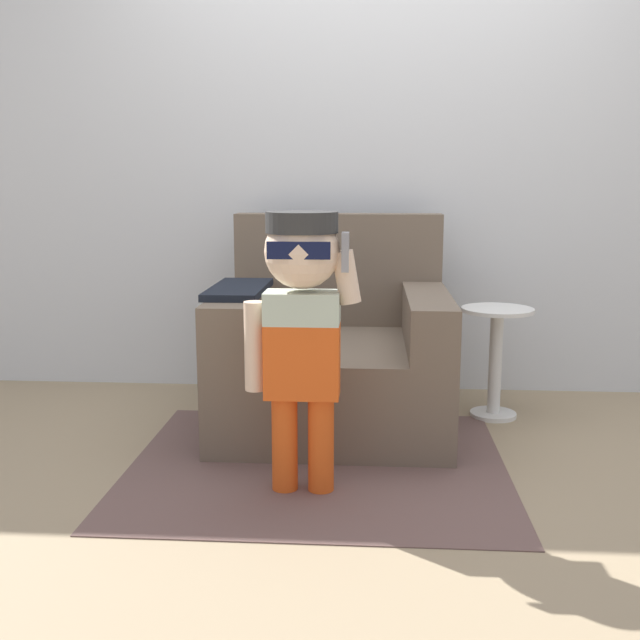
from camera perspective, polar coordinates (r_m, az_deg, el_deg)
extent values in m
plane|color=#998466|center=(3.34, 4.05, -8.47)|extent=(10.00, 10.00, 0.00)
cube|color=silver|center=(3.90, 4.30, 13.67)|extent=(10.00, 0.05, 2.60)
cube|color=#6B5B4C|center=(3.35, 1.04, -4.85)|extent=(1.00, 0.99, 0.39)
cube|color=#6B5B4C|center=(3.67, 1.40, 3.89)|extent=(1.00, 0.16, 0.54)
cube|color=#6B5B4C|center=(3.25, -6.16, 0.14)|extent=(0.19, 0.82, 0.22)
cube|color=#6B5B4C|center=(3.21, 8.22, -0.04)|extent=(0.19, 0.82, 0.22)
cube|color=black|center=(3.23, -6.21, 2.34)|extent=(0.23, 0.54, 0.03)
cylinder|color=#E05119|center=(2.68, -2.70, -9.34)|extent=(0.09, 0.09, 0.35)
cylinder|color=#E05119|center=(2.67, 0.07, -9.41)|extent=(0.09, 0.09, 0.35)
cube|color=#E05119|center=(2.58, -1.35, -3.06)|extent=(0.26, 0.15, 0.26)
cube|color=#B7C6B2|center=(2.55, -1.36, 0.95)|extent=(0.26, 0.15, 0.11)
sphere|color=beige|center=(2.52, -1.38, 5.27)|extent=(0.26, 0.26, 0.26)
cylinder|color=#2D2D2D|center=(2.52, -1.39, 7.45)|extent=(0.24, 0.24, 0.07)
cube|color=#2D2D2D|center=(2.63, -1.15, 7.03)|extent=(0.15, 0.12, 0.01)
cube|color=#0F1433|center=(2.40, -1.65, 5.32)|extent=(0.21, 0.01, 0.06)
cylinder|color=beige|center=(2.59, -4.99, -2.00)|extent=(0.07, 0.07, 0.31)
cylinder|color=beige|center=(2.52, 2.02, 3.28)|extent=(0.10, 0.07, 0.19)
cube|color=gray|center=(2.49, 1.95, 5.21)|extent=(0.02, 0.07, 0.13)
cylinder|color=white|center=(3.62, 13.05, -7.01)|extent=(0.21, 0.21, 0.02)
cylinder|color=white|center=(3.56, 13.21, -3.34)|extent=(0.06, 0.06, 0.50)
cylinder|color=white|center=(3.51, 13.38, 0.75)|extent=(0.33, 0.33, 0.02)
cube|color=brown|center=(2.95, -0.17, -10.92)|extent=(1.45, 1.30, 0.01)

